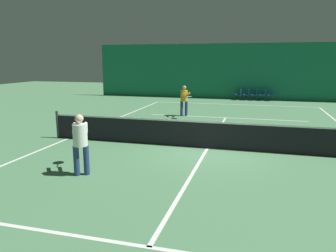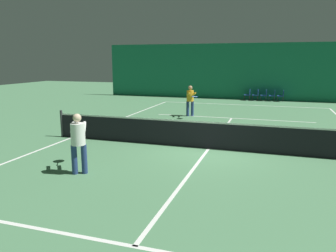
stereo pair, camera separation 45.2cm
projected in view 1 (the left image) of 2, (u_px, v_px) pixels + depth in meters
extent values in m
plane|color=#4C7F56|center=(208.00, 148.00, 11.43)|extent=(60.00, 60.00, 0.00)
cube|color=#196B4C|center=(238.00, 72.00, 25.40)|extent=(23.00, 0.12, 4.30)
cube|color=white|center=(233.00, 104.00, 22.68)|extent=(11.00, 0.10, 0.00)
cube|color=white|center=(226.00, 118.00, 17.48)|extent=(8.25, 0.10, 0.00)
cube|color=white|center=(149.00, 247.00, 5.38)|extent=(8.25, 0.10, 0.00)
cube|color=white|center=(68.00, 138.00, 12.86)|extent=(0.10, 23.80, 0.00)
cube|color=white|center=(208.00, 148.00, 11.43)|extent=(0.10, 12.80, 0.00)
cube|color=black|center=(208.00, 135.00, 11.34)|extent=(11.90, 0.02, 0.95)
cube|color=white|center=(208.00, 122.00, 11.25)|extent=(11.90, 0.02, 0.05)
cylinder|color=#333338|center=(58.00, 124.00, 12.88)|extent=(0.10, 0.10, 1.07)
cylinder|color=navy|center=(76.00, 161.00, 8.68)|extent=(0.21, 0.21, 0.81)
cylinder|color=navy|center=(86.00, 160.00, 8.74)|extent=(0.21, 0.21, 0.81)
cylinder|color=white|center=(80.00, 135.00, 8.57)|extent=(0.51, 0.51, 0.58)
sphere|color=beige|center=(79.00, 119.00, 8.48)|extent=(0.22, 0.22, 0.22)
cylinder|color=white|center=(74.00, 128.00, 8.76)|extent=(0.35, 0.53, 0.23)
cylinder|color=white|center=(86.00, 128.00, 8.83)|extent=(0.35, 0.53, 0.23)
cylinder|color=black|center=(80.00, 128.00, 9.21)|extent=(0.17, 0.28, 0.03)
torus|color=red|center=(81.00, 126.00, 9.50)|extent=(0.45, 0.45, 0.03)
cylinder|color=silver|center=(81.00, 126.00, 9.50)|extent=(0.38, 0.38, 0.00)
cylinder|color=navy|center=(186.00, 108.00, 18.02)|extent=(0.21, 0.21, 0.82)
cylinder|color=navy|center=(182.00, 109.00, 17.97)|extent=(0.21, 0.21, 0.82)
cylinder|color=gold|center=(184.00, 96.00, 17.86)|extent=(0.51, 0.51, 0.59)
sphere|color=tan|center=(184.00, 88.00, 17.77)|extent=(0.23, 0.23, 0.23)
cylinder|color=gold|center=(188.00, 94.00, 17.61)|extent=(0.35, 0.54, 0.24)
cylinder|color=gold|center=(183.00, 94.00, 17.54)|extent=(0.35, 0.54, 0.24)
cylinder|color=black|center=(188.00, 96.00, 17.19)|extent=(0.17, 0.28, 0.03)
torus|color=#1951B2|center=(189.00, 97.00, 16.90)|extent=(0.45, 0.45, 0.03)
cylinder|color=silver|center=(189.00, 97.00, 16.90)|extent=(0.37, 0.37, 0.00)
cylinder|color=#2D2D2D|center=(235.00, 97.00, 25.47)|extent=(0.03, 0.03, 0.39)
cylinder|color=#2D2D2D|center=(235.00, 98.00, 25.11)|extent=(0.03, 0.03, 0.39)
cylinder|color=#2D2D2D|center=(240.00, 97.00, 25.37)|extent=(0.03, 0.03, 0.39)
cylinder|color=#2D2D2D|center=(240.00, 98.00, 25.01)|extent=(0.03, 0.03, 0.39)
cube|color=navy|center=(238.00, 95.00, 25.19)|extent=(0.44, 0.44, 0.05)
cube|color=navy|center=(241.00, 92.00, 25.10)|extent=(0.04, 0.44, 0.40)
cylinder|color=#2D2D2D|center=(243.00, 97.00, 25.31)|extent=(0.03, 0.03, 0.39)
cylinder|color=#2D2D2D|center=(243.00, 98.00, 24.95)|extent=(0.03, 0.03, 0.39)
cylinder|color=#2D2D2D|center=(248.00, 97.00, 25.21)|extent=(0.03, 0.03, 0.39)
cylinder|color=#2D2D2D|center=(248.00, 98.00, 24.85)|extent=(0.03, 0.03, 0.39)
cube|color=navy|center=(246.00, 95.00, 25.04)|extent=(0.44, 0.44, 0.05)
cube|color=navy|center=(249.00, 92.00, 24.94)|extent=(0.04, 0.44, 0.40)
cylinder|color=#2D2D2D|center=(251.00, 98.00, 25.15)|extent=(0.03, 0.03, 0.39)
cylinder|color=#2D2D2D|center=(251.00, 98.00, 24.79)|extent=(0.03, 0.03, 0.39)
cylinder|color=#2D2D2D|center=(256.00, 98.00, 25.05)|extent=(0.03, 0.03, 0.39)
cylinder|color=#2D2D2D|center=(256.00, 98.00, 24.69)|extent=(0.03, 0.03, 0.39)
cube|color=navy|center=(254.00, 95.00, 24.88)|extent=(0.44, 0.44, 0.05)
cube|color=navy|center=(257.00, 92.00, 24.78)|extent=(0.04, 0.44, 0.40)
cylinder|color=#2D2D2D|center=(260.00, 98.00, 25.00)|extent=(0.03, 0.03, 0.39)
cylinder|color=#2D2D2D|center=(260.00, 98.00, 24.64)|extent=(0.03, 0.03, 0.39)
cylinder|color=#2D2D2D|center=(265.00, 98.00, 24.90)|extent=(0.03, 0.03, 0.39)
cylinder|color=#2D2D2D|center=(265.00, 98.00, 24.54)|extent=(0.03, 0.03, 0.39)
cube|color=navy|center=(262.00, 95.00, 24.72)|extent=(0.44, 0.44, 0.05)
cube|color=navy|center=(265.00, 92.00, 24.63)|extent=(0.04, 0.44, 0.40)
cylinder|color=#2D2D2D|center=(268.00, 98.00, 24.84)|extent=(0.03, 0.03, 0.39)
cylinder|color=#2D2D2D|center=(268.00, 99.00, 24.48)|extent=(0.03, 0.03, 0.39)
cylinder|color=#2D2D2D|center=(273.00, 98.00, 24.74)|extent=(0.03, 0.03, 0.39)
cylinder|color=#2D2D2D|center=(273.00, 99.00, 24.38)|extent=(0.03, 0.03, 0.39)
cube|color=navy|center=(271.00, 95.00, 24.57)|extent=(0.44, 0.44, 0.05)
cube|color=navy|center=(274.00, 93.00, 24.47)|extent=(0.04, 0.44, 0.40)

